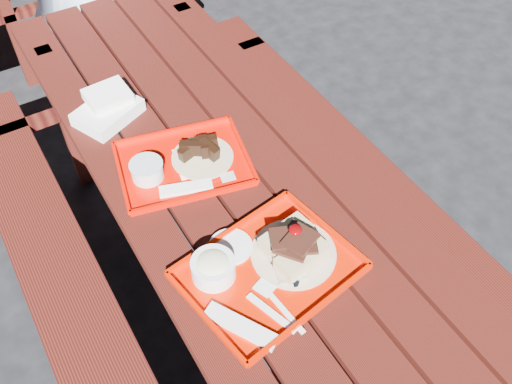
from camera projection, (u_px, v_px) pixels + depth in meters
ground at (237, 300)px, 2.34m from camera, size 60.00×60.00×0.00m
picnic_table_near at (233, 214)px, 1.92m from camera, size 1.41×2.40×0.75m
near_tray at (264, 262)px, 1.52m from camera, size 0.50×0.41×0.14m
far_tray at (182, 164)px, 1.78m from camera, size 0.46×0.39×0.07m
white_cloth at (108, 108)px, 1.93m from camera, size 0.25×0.22×0.09m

